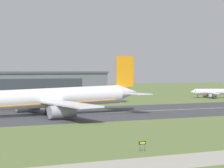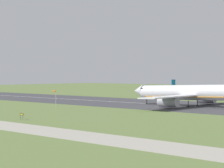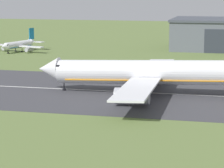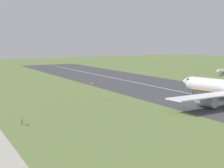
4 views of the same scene
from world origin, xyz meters
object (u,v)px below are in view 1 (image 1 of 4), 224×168
(airplane_landing, at_px, (52,98))
(airplane_parked_west, at_px, (97,94))
(airplane_parked_east, at_px, (212,92))
(runway_sign, at_px, (142,144))

(airplane_landing, relative_size, airplane_parked_west, 2.31)
(airplane_landing, distance_m, airplane_parked_west, 65.66)
(airplane_parked_east, bearing_deg, runway_sign, -131.62)
(airplane_parked_west, bearing_deg, airplane_parked_east, 1.54)
(airplane_landing, distance_m, runway_sign, 71.38)
(airplane_parked_east, distance_m, runway_sign, 166.67)
(airplane_landing, xyz_separation_m, airplane_parked_east, (100.26, 54.08, -2.26))
(airplane_landing, height_order, runway_sign, airplane_landing)
(airplane_parked_east, xyz_separation_m, runway_sign, (-110.69, -124.59, -1.57))
(airplane_parked_west, height_order, airplane_parked_east, airplane_parked_west)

